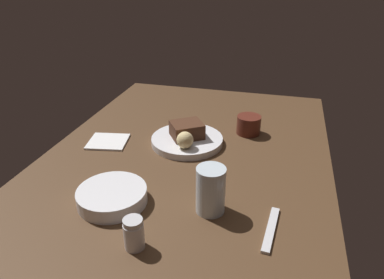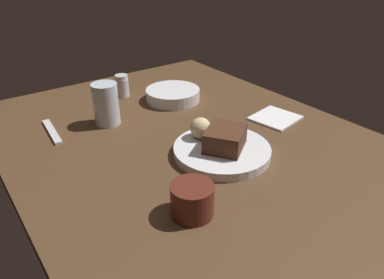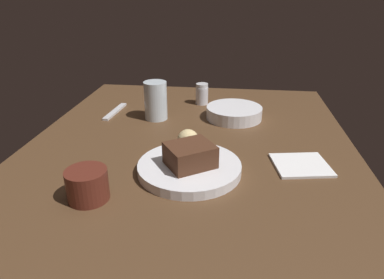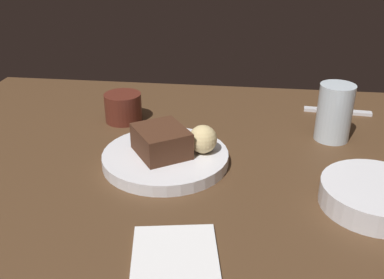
# 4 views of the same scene
# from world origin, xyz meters

# --- Properties ---
(dining_table) EXTENTS (1.20, 0.84, 0.03)m
(dining_table) POSITION_xyz_m (0.00, 0.00, 0.01)
(dining_table) COLOR #4C331E
(dining_table) RESTS_ON ground
(dessert_plate) EXTENTS (0.23, 0.23, 0.02)m
(dessert_plate) POSITION_xyz_m (0.07, 0.02, 0.04)
(dessert_plate) COLOR silver
(dessert_plate) RESTS_ON dining_table
(chocolate_cake_slice) EXTENTS (0.12, 0.13, 0.05)m
(chocolate_cake_slice) POSITION_xyz_m (0.07, 0.02, 0.08)
(chocolate_cake_slice) COLOR #472819
(chocolate_cake_slice) RESTS_ON dessert_plate
(bread_roll) EXTENTS (0.05, 0.05, 0.05)m
(bread_roll) POSITION_xyz_m (0.00, 0.01, 0.08)
(bread_roll) COLOR #DBC184
(bread_roll) RESTS_ON dessert_plate
(water_glass) EXTENTS (0.07, 0.07, 0.11)m
(water_glass) POSITION_xyz_m (-0.25, -0.12, 0.09)
(water_glass) COLOR silver
(water_glass) RESTS_ON dining_table
(side_bowl) EXTENTS (0.17, 0.17, 0.04)m
(side_bowl) POSITION_xyz_m (-0.28, 0.11, 0.05)
(side_bowl) COLOR silver
(side_bowl) RESTS_ON dining_table
(coffee_cup) EXTENTS (0.08, 0.08, 0.06)m
(coffee_cup) POSITION_xyz_m (0.19, -0.16, 0.06)
(coffee_cup) COLOR #562319
(coffee_cup) RESTS_ON dining_table
(dessert_spoon) EXTENTS (0.15, 0.03, 0.01)m
(dessert_spoon) POSITION_xyz_m (-0.28, -0.27, 0.03)
(dessert_spoon) COLOR silver
(dessert_spoon) RESTS_ON dining_table
(folded_napkin) EXTENTS (0.13, 0.14, 0.01)m
(folded_napkin) POSITION_xyz_m (0.01, 0.27, 0.03)
(folded_napkin) COLOR white
(folded_napkin) RESTS_ON dining_table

